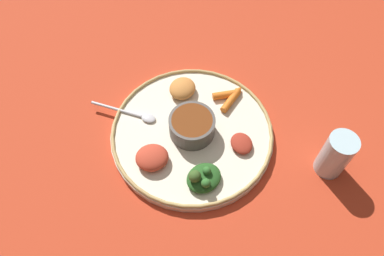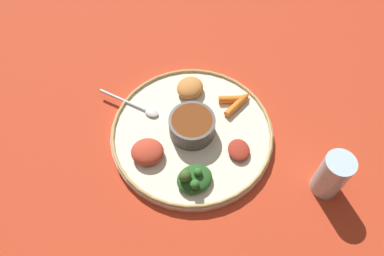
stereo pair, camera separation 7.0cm
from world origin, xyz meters
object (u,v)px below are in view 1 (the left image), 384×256
Objects in this scene: center_bowl at (192,125)px; spoon at (134,114)px; greens_pile at (203,178)px; carrot_outer at (227,95)px; drinking_glass at (334,157)px; carrot_near_spoon at (232,99)px.

center_bowl reaches higher than spoon.
carrot_outer is at bearing -76.97° from greens_pile.
center_bowl is 0.63× the size of spoon.
drinking_glass reaches higher than center_bowl.
carrot_near_spoon reaches higher than spoon.
spoon is (0.14, 0.02, -0.02)m from center_bowl.
center_bowl is at bearing 13.16° from drinking_glass.
greens_pile is at bearing 99.21° from carrot_near_spoon.
carrot_near_spoon is at bearing -109.31° from center_bowl.
greens_pile is at bearing 129.01° from center_bowl.
carrot_outer is 0.58× the size of drinking_glass.
spoon is 0.24m from carrot_near_spoon.
drinking_glass is (-0.44, -0.09, 0.03)m from spoon.
center_bowl is at bearing 70.69° from carrot_near_spoon.
greens_pile is 0.28m from drinking_glass.
carrot_outer is (-0.17, -0.15, 0.00)m from spoon.
carrot_near_spoon and carrot_outer have the same top height.
spoon is 0.23m from carrot_outer.
drinking_glass reaches higher than spoon.
carrot_outer reaches higher than spoon.
carrot_outer is (0.02, -0.01, 0.00)m from carrot_near_spoon.
drinking_glass is at bearing -167.86° from spoon.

